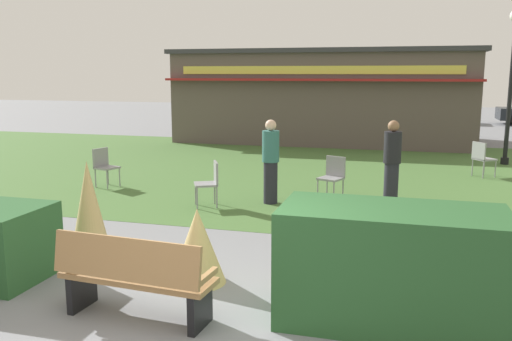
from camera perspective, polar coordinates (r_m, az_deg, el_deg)
The scene contains 16 objects.
lawn_patch at distance 14.61m, azimuth 7.86°, elevation -0.03°, with size 36.00×12.00×0.01m, color #446B33.
park_bench at distance 5.92m, azimuth -12.75°, elevation -10.93°, with size 1.73×0.65×0.95m.
hedge_right at distance 5.86m, azimuth 14.05°, elevation -9.79°, with size 2.29×1.10×1.23m, color #28562B.
ornamental_grass_behind_left at distance 6.64m, azimuth 7.01°, elevation -8.11°, with size 0.61×0.61×1.02m, color tan.
ornamental_grass_behind_right at distance 8.17m, azimuth -17.23°, elevation -3.74°, with size 0.57×0.57×1.37m, color tan.
ornamental_grass_behind_center at distance 6.81m, azimuth -6.19°, elevation -7.91°, with size 0.70×0.70×0.95m, color tan.
lamppost_far at distance 16.90m, azimuth 25.45°, elevation 9.69°, with size 0.36×0.36×4.32m.
food_kiosk at distance 21.19m, azimuth 7.26°, elevation 7.86°, with size 11.08×5.18×3.44m.
cafe_chair_west at distance 14.71m, azimuth 22.75°, elevation 1.39°, with size 0.61×0.61×0.89m.
cafe_chair_east at distance 10.59m, azimuth -4.84°, elevation -1.02°, with size 0.59×0.59×0.89m.
cafe_chair_center at distance 12.89m, azimuth -15.74°, elevation 0.66°, with size 0.54×0.54×0.89m.
cafe_chair_north at distance 11.28m, azimuth 8.12°, elevation -0.39°, with size 0.57×0.57×0.89m.
person_strolling at distance 10.92m, azimuth 14.17°, elevation 0.82°, with size 0.34×0.34×1.69m.
person_standing at distance 10.75m, azimuth 1.56°, elevation 0.99°, with size 0.34×0.34×1.69m.
parked_car_west_slot at distance 30.26m, azimuth 7.79°, elevation 6.49°, with size 4.28×2.22×1.20m.
parked_car_center_slot at distance 30.00m, azimuth 17.17°, elevation 6.10°, with size 4.29×2.24×1.20m.
Camera 1 is at (1.89, -4.51, 2.60)m, focal length 37.87 mm.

